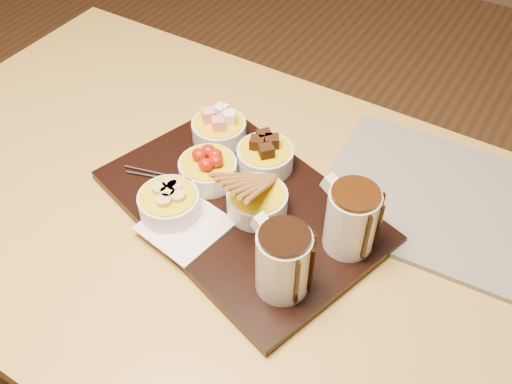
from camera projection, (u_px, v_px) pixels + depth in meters
The scene contains 12 objects.
dining_table at pixel (196, 230), 1.06m from camera, with size 1.20×0.80×0.75m.
serving_board at pixel (241, 206), 0.96m from camera, with size 0.46×0.30×0.02m, color black.
napkin at pixel (185, 225), 0.91m from camera, with size 0.12×0.12×0.00m, color white.
bowl_marshmallows at pixel (219, 131), 1.05m from camera, with size 0.10×0.10×0.04m, color silver.
bowl_cake at pixel (265, 158), 1.00m from camera, with size 0.10×0.10×0.04m, color silver.
bowl_strawberries at pixel (208, 171), 0.97m from camera, with size 0.10×0.10×0.04m, color silver.
bowl_biscotti at pixel (257, 202), 0.92m from camera, with size 0.10×0.10×0.04m, color silver.
bowl_bananas at pixel (169, 204), 0.92m from camera, with size 0.10×0.10×0.04m, color silver.
pitcher_dark_chocolate at pixel (283, 262), 0.80m from camera, with size 0.08×0.08×0.11m, color silver.
pitcher_milk_chocolate at pixel (351, 220), 0.85m from camera, with size 0.08×0.08×0.11m, color silver.
fondue_skewers at pixel (194, 181), 0.98m from camera, with size 0.26×0.03×0.01m, color silver, non-canonical shape.
newspaper at pixel (439, 199), 0.97m from camera, with size 0.39×0.31×0.01m, color beige.
Camera 1 is at (0.45, -0.52, 1.46)m, focal length 40.00 mm.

